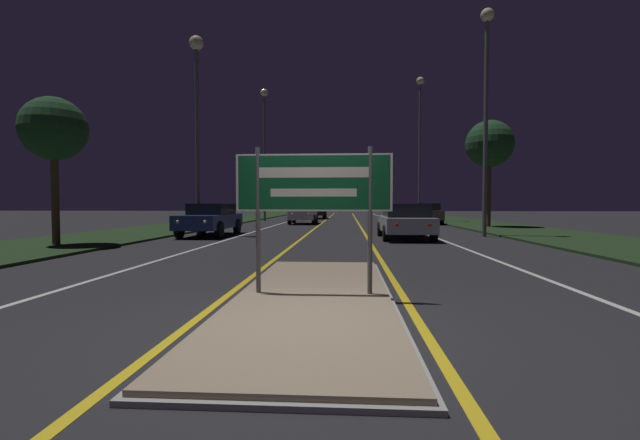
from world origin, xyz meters
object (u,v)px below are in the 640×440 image
object	(u,v)px
car_receding_1	(425,213)
car_approaching_1	(303,213)
streetlight_left_near	(197,95)
highway_sign	(314,189)
streetlight_right_near	(486,87)
car_receding_0	(405,221)
car_approaching_0	(211,218)
car_approaching_2	(315,210)
streetlight_left_far	(264,131)
streetlight_right_far	(420,126)

from	to	relation	value
car_receding_1	car_approaching_1	distance (m)	8.57
streetlight_left_near	car_receding_1	world-z (taller)	streetlight_left_near
streetlight_left_near	car_approaching_1	distance (m)	13.00
car_receding_1	highway_sign	bearing A→B (deg)	-103.96
streetlight_right_near	car_receding_1	size ratio (longest dim) A/B	2.21
highway_sign	car_receding_0	xyz separation A→B (m)	(2.83, 11.16, -0.89)
car_receding_0	car_approaching_0	xyz separation A→B (m)	(-8.37, 1.22, 0.03)
car_receding_0	car_approaching_2	distance (m)	24.11
streetlight_left_far	car_approaching_0	size ratio (longest dim) A/B	2.32
car_approaching_2	streetlight_left_far	bearing A→B (deg)	-122.53
highway_sign	car_receding_0	size ratio (longest dim) A/B	0.51
streetlight_right_far	car_receding_1	bearing A→B (deg)	-92.95
car_approaching_1	streetlight_right_near	bearing A→B (deg)	-51.67
streetlight_right_near	streetlight_right_far	xyz separation A→B (m)	(-0.19, 15.40, 1.17)
car_approaching_1	streetlight_right_far	bearing A→B (deg)	25.06
highway_sign	streetlight_right_far	xyz separation A→B (m)	(6.20, 27.89, 5.89)
highway_sign	car_approaching_1	size ratio (longest dim) A/B	0.56
car_receding_0	car_approaching_1	xyz separation A→B (m)	(-5.39, 12.64, 0.03)
streetlight_left_far	streetlight_right_far	world-z (taller)	streetlight_right_far
streetlight_left_far	car_approaching_1	bearing A→B (deg)	-53.10
streetlight_left_near	car_receding_1	size ratio (longest dim) A/B	2.02
highway_sign	streetlight_left_near	xyz separation A→B (m)	(-6.17, 12.58, 4.64)
streetlight_left_far	streetlight_right_far	size ratio (longest dim) A/B	0.96
car_receding_1	car_approaching_0	distance (m)	16.48
highway_sign	streetlight_left_far	size ratio (longest dim) A/B	0.21
car_receding_0	car_receding_1	bearing A→B (deg)	76.29
highway_sign	car_receding_1	bearing A→B (deg)	76.04
car_approaching_0	car_approaching_1	bearing A→B (deg)	75.38
streetlight_left_near	streetlight_right_near	world-z (taller)	streetlight_right_near
streetlight_left_near	car_approaching_2	xyz separation A→B (m)	(3.66, 22.09, -5.44)
streetlight_left_far	car_receding_0	bearing A→B (deg)	-62.61
streetlight_right_far	car_approaching_2	bearing A→B (deg)	142.06
streetlight_left_near	car_approaching_1	size ratio (longest dim) A/B	2.17
streetlight_right_near	streetlight_left_far	bearing A→B (deg)	127.90
car_approaching_1	streetlight_left_far	bearing A→B (deg)	126.90
highway_sign	car_approaching_0	distance (m)	13.59
car_approaching_2	car_receding_0	bearing A→B (deg)	-77.20
streetlight_left_far	car_approaching_1	world-z (taller)	streetlight_left_far
car_approaching_0	car_approaching_1	size ratio (longest dim) A/B	1.15
streetlight_left_far	highway_sign	bearing A→B (deg)	-77.68
streetlight_left_near	streetlight_right_near	distance (m)	12.55
car_receding_1	streetlight_right_near	bearing A→B (deg)	-88.14
highway_sign	streetlight_right_near	xyz separation A→B (m)	(6.38, 12.49, 4.72)
streetlight_right_near	car_approaching_1	distance (m)	15.45
car_approaching_1	streetlight_left_near	bearing A→B (deg)	-107.85
streetlight_left_near	streetlight_right_near	bearing A→B (deg)	-0.40
streetlight_left_near	car_approaching_2	bearing A→B (deg)	80.59
highway_sign	streetlight_left_near	distance (m)	14.76
streetlight_left_far	car_receding_1	bearing A→B (deg)	-20.58
streetlight_left_near	car_receding_0	bearing A→B (deg)	-8.96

